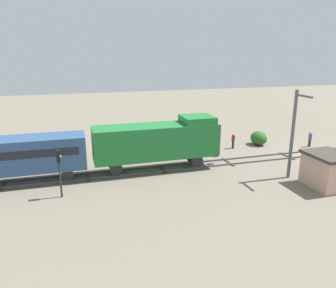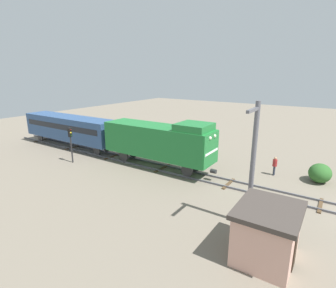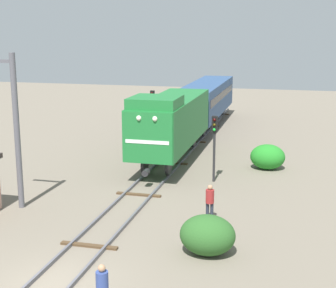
{
  "view_description": "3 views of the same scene",
  "coord_description": "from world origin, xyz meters",
  "px_view_note": "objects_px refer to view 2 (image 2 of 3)",
  "views": [
    {
      "loc": [
        -27.15,
        24.13,
        10.38
      ],
      "look_at": [
        -0.28,
        16.16,
        2.43
      ],
      "focal_mm": 35.0,
      "sensor_mm": 36.0,
      "label": 1
    },
    {
      "loc": [
        -19.43,
        3.09,
        8.9
      ],
      "look_at": [
        -0.37,
        15.73,
        2.67
      ],
      "focal_mm": 28.0,
      "sensor_mm": 36.0,
      "label": 2
    },
    {
      "loc": [
        7.76,
        -14.5,
        8.57
      ],
      "look_at": [
        0.69,
        13.54,
        2.02
      ],
      "focal_mm": 55.0,
      "sensor_mm": 36.0,
      "label": 3
    }
  ],
  "objects_px": {
    "traffic_signal_mid": "(209,139)",
    "locomotive": "(159,140)",
    "worker_by_signal": "(275,165)",
    "catenary_mast": "(253,163)",
    "relay_hut": "(267,233)",
    "passenger_car_leading": "(70,127)",
    "traffic_signal_far": "(71,139)"
  },
  "relations": [
    {
      "from": "locomotive",
      "to": "traffic_signal_mid",
      "type": "bearing_deg",
      "value": -46.28
    },
    {
      "from": "traffic_signal_mid",
      "to": "traffic_signal_far",
      "type": "relative_size",
      "value": 1.04
    },
    {
      "from": "catenary_mast",
      "to": "traffic_signal_mid",
      "type": "bearing_deg",
      "value": 37.78
    },
    {
      "from": "catenary_mast",
      "to": "locomotive",
      "type": "bearing_deg",
      "value": 63.4
    },
    {
      "from": "locomotive",
      "to": "relay_hut",
      "type": "height_order",
      "value": "locomotive"
    },
    {
      "from": "traffic_signal_mid",
      "to": "traffic_signal_far",
      "type": "distance_m",
      "value": 13.82
    },
    {
      "from": "traffic_signal_far",
      "to": "relay_hut",
      "type": "relative_size",
      "value": 1.03
    },
    {
      "from": "traffic_signal_mid",
      "to": "traffic_signal_far",
      "type": "xyz_separation_m",
      "value": [
        -7.0,
        11.92,
        -0.11
      ]
    },
    {
      "from": "traffic_signal_far",
      "to": "catenary_mast",
      "type": "height_order",
      "value": "catenary_mast"
    },
    {
      "from": "locomotive",
      "to": "worker_by_signal",
      "type": "height_order",
      "value": "locomotive"
    },
    {
      "from": "passenger_car_leading",
      "to": "traffic_signal_mid",
      "type": "relative_size",
      "value": 3.71
    },
    {
      "from": "traffic_signal_far",
      "to": "relay_hut",
      "type": "distance_m",
      "value": 20.49
    },
    {
      "from": "passenger_car_leading",
      "to": "traffic_signal_mid",
      "type": "bearing_deg",
      "value": -78.62
    },
    {
      "from": "traffic_signal_far",
      "to": "catenary_mast",
      "type": "xyz_separation_m",
      "value": [
        -1.47,
        -18.48,
        1.44
      ]
    },
    {
      "from": "locomotive",
      "to": "worker_by_signal",
      "type": "bearing_deg",
      "value": -66.47
    },
    {
      "from": "traffic_signal_mid",
      "to": "locomotive",
      "type": "bearing_deg",
      "value": 133.72
    },
    {
      "from": "catenary_mast",
      "to": "worker_by_signal",
      "type": "bearing_deg",
      "value": 2.92
    },
    {
      "from": "locomotive",
      "to": "traffic_signal_far",
      "type": "xyz_separation_m",
      "value": [
        -3.6,
        8.36,
        -0.24
      ]
    },
    {
      "from": "locomotive",
      "to": "traffic_signal_far",
      "type": "relative_size",
      "value": 3.21
    },
    {
      "from": "worker_by_signal",
      "to": "catenary_mast",
      "type": "distance_m",
      "value": 9.74
    },
    {
      "from": "traffic_signal_far",
      "to": "passenger_car_leading",
      "type": "bearing_deg",
      "value": 54.1
    },
    {
      "from": "passenger_car_leading",
      "to": "relay_hut",
      "type": "height_order",
      "value": "passenger_car_leading"
    },
    {
      "from": "passenger_car_leading",
      "to": "worker_by_signal",
      "type": "height_order",
      "value": "passenger_car_leading"
    },
    {
      "from": "catenary_mast",
      "to": "relay_hut",
      "type": "relative_size",
      "value": 2.13
    },
    {
      "from": "worker_by_signal",
      "to": "relay_hut",
      "type": "height_order",
      "value": "relay_hut"
    },
    {
      "from": "worker_by_signal",
      "to": "catenary_mast",
      "type": "bearing_deg",
      "value": -132.13
    },
    {
      "from": "traffic_signal_mid",
      "to": "relay_hut",
      "type": "xyz_separation_m",
      "value": [
        -10.9,
        -8.17,
        -1.25
      ]
    },
    {
      "from": "passenger_car_leading",
      "to": "worker_by_signal",
      "type": "xyz_separation_m",
      "value": [
        4.2,
        -22.98,
        -1.53
      ]
    },
    {
      "from": "passenger_car_leading",
      "to": "catenary_mast",
      "type": "distance_m",
      "value": 24.04
    },
    {
      "from": "worker_by_signal",
      "to": "catenary_mast",
      "type": "relative_size",
      "value": 0.23
    },
    {
      "from": "passenger_car_leading",
      "to": "traffic_signal_far",
      "type": "distance_m",
      "value": 6.14
    },
    {
      "from": "passenger_car_leading",
      "to": "relay_hut",
      "type": "bearing_deg",
      "value": -106.66
    }
  ]
}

